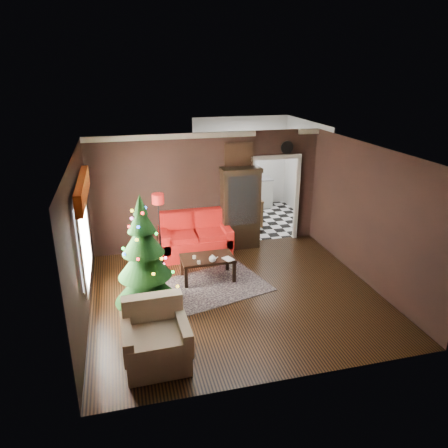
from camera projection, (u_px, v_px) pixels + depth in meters
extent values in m
plane|color=black|center=(235.00, 294.00, 8.27)|extent=(5.50, 5.50, 0.00)
plane|color=white|center=(237.00, 152.00, 7.30)|extent=(5.50, 5.50, 0.00)
plane|color=black|center=(208.00, 192.00, 10.06)|extent=(5.50, 0.00, 5.50)
plane|color=black|center=(288.00, 294.00, 5.51)|extent=(5.50, 0.00, 5.50)
plane|color=black|center=(80.00, 242.00, 7.15)|extent=(0.00, 5.50, 5.50)
plane|color=black|center=(368.00, 216.00, 8.42)|extent=(0.00, 5.50, 5.50)
cube|color=white|center=(83.00, 235.00, 7.32)|extent=(0.05, 1.60, 1.40)
cube|color=#8B310D|center=(82.00, 189.00, 7.06)|extent=(0.12, 2.10, 0.35)
plane|color=white|center=(254.00, 220.00, 12.30)|extent=(3.00, 3.00, 0.00)
cube|color=white|center=(241.00, 153.00, 13.02)|extent=(0.70, 0.06, 0.70)
cube|color=#3D3237|center=(213.00, 286.00, 8.57)|extent=(2.42, 2.01, 0.01)
cylinder|color=silver|center=(194.00, 257.00, 8.64)|extent=(0.08, 0.08, 0.06)
cylinder|color=silver|center=(199.00, 262.00, 8.41)|extent=(0.09, 0.09, 0.06)
imported|color=#91765B|center=(225.00, 255.00, 8.51)|extent=(0.17, 0.08, 0.24)
cylinder|color=silver|center=(287.00, 147.00, 10.12)|extent=(0.32, 0.32, 0.06)
cube|color=#A7633C|center=(239.00, 155.00, 9.89)|extent=(0.62, 0.05, 0.52)
cube|color=beige|center=(243.00, 194.00, 13.23)|extent=(1.80, 0.60, 0.90)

